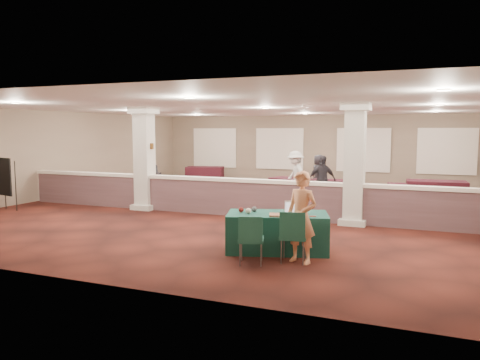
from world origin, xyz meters
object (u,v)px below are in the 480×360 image
at_px(far_table_back_center, 336,189).
at_px(attendee_d, 319,174).
at_px(far_table_front_left, 199,192).
at_px(far_table_front_right, 413,194).
at_px(woman, 301,217).
at_px(easel_board, 3,177).
at_px(attendee_c, 322,180).
at_px(far_table_back_left, 205,174).
at_px(attendee_a, 151,176).
at_px(conf_chair_side, 251,236).
at_px(conf_chair_main, 293,233).
at_px(far_table_back_right, 436,192).
at_px(near_table, 277,232).
at_px(far_table_front_center, 293,187).
at_px(attendee_b, 295,175).

bearing_deg(far_table_back_center, attendee_d, 126.56).
distance_m(far_table_front_left, attendee_d, 5.29).
height_order(far_table_front_right, attendee_d, attendee_d).
distance_m(woman, far_table_back_center, 8.83).
relative_size(easel_board, attendee_c, 1.00).
bearing_deg(attendee_c, far_table_back_left, 111.06).
bearing_deg(attendee_a, far_table_front_left, -12.11).
bearing_deg(far_table_front_left, conf_chair_side, -55.86).
xyz_separation_m(woman, far_table_front_right, (1.72, 8.53, -0.54)).
xyz_separation_m(conf_chair_main, far_table_back_right, (2.58, 8.85, -0.19)).
bearing_deg(far_table_back_right, near_table, -111.06).
bearing_deg(conf_chair_side, conf_chair_main, 12.64).
height_order(easel_board, attendee_a, attendee_a).
relative_size(near_table, far_table_front_right, 1.25).
xyz_separation_m(far_table_front_center, attendee_b, (0.24, -0.51, 0.53)).
xyz_separation_m(far_table_front_right, far_table_back_left, (-9.71, 3.53, 0.03)).
xyz_separation_m(attendee_b, attendee_c, (1.19, -0.99, -0.05)).
distance_m(far_table_front_center, attendee_d, 1.67).
bearing_deg(far_table_front_center, woman, -73.33).
relative_size(far_table_front_right, far_table_back_center, 0.99).
bearing_deg(attendee_a, conf_chair_main, -53.16).
distance_m(far_table_back_left, far_table_back_center, 7.76).
xyz_separation_m(woman, attendee_d, (-1.91, 10.03, -0.10)).
distance_m(far_table_front_left, attendee_b, 3.60).
bearing_deg(easel_board, far_table_back_left, 93.64).
height_order(near_table, conf_chair_side, conf_chair_side).
height_order(far_table_front_center, attendee_b, attendee_b).
bearing_deg(woman, attendee_c, 116.74).
relative_size(far_table_front_right, attendee_b, 0.94).
xyz_separation_m(easel_board, attendee_c, (8.90, 4.91, -0.22)).
distance_m(conf_chair_main, conf_chair_side, 0.80).
height_order(easel_board, far_table_back_center, easel_board).
bearing_deg(easel_board, far_table_front_left, 52.42).
relative_size(conf_chair_main, attendee_b, 0.56).
height_order(far_table_back_center, attendee_a, attendee_a).
height_order(woman, attendee_d, woman).
distance_m(near_table, attendee_a, 8.24).
distance_m(far_table_front_right, attendee_d, 3.96).
xyz_separation_m(far_table_front_right, attendee_a, (-8.79, -2.68, 0.52)).
xyz_separation_m(far_table_back_left, attendee_b, (5.66, -4.01, 0.51)).
height_order(conf_chair_side, attendee_b, attendee_b).
relative_size(conf_chair_side, far_table_front_left, 0.51).
height_order(woman, far_table_back_left, woman).
height_order(far_table_front_center, attendee_c, attendee_c).
relative_size(far_table_front_right, attendee_a, 0.96).
bearing_deg(attendee_d, woman, 133.68).
relative_size(far_table_front_left, far_table_back_left, 1.02).
bearing_deg(woman, far_table_front_left, 148.84).
xyz_separation_m(woman, attendee_c, (-1.13, 7.06, -0.04)).
bearing_deg(far_table_back_right, attendee_c, -154.58).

